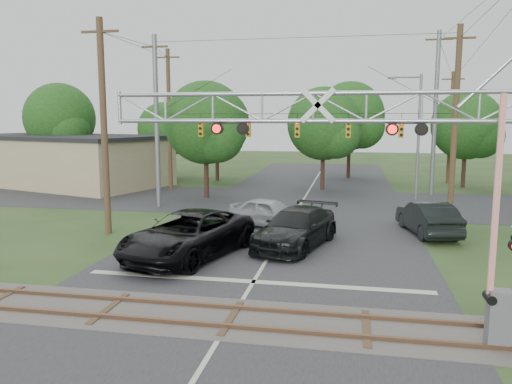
% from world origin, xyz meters
% --- Properties ---
extents(ground, '(160.00, 160.00, 0.00)m').
position_xyz_m(ground, '(0.00, 0.00, 0.00)').
color(ground, '#27411E').
rests_on(ground, ground).
extents(road_main, '(14.00, 90.00, 0.02)m').
position_xyz_m(road_main, '(0.00, 10.00, 0.01)').
color(road_main, '#2A2A2D').
rests_on(road_main, ground).
extents(road_cross, '(90.00, 12.00, 0.02)m').
position_xyz_m(road_cross, '(0.00, 24.00, 0.01)').
color(road_cross, '#2A2A2D').
rests_on(road_cross, ground).
extents(railroad_track, '(90.00, 3.20, 0.17)m').
position_xyz_m(railroad_track, '(0.00, 2.00, 0.03)').
color(railroad_track, '#46423D').
rests_on(railroad_track, ground).
extents(crossing_gantry, '(11.78, 0.97, 7.59)m').
position_xyz_m(crossing_gantry, '(4.57, 1.64, 4.72)').
color(crossing_gantry, gray).
rests_on(crossing_gantry, ground).
extents(traffic_signal_span, '(19.34, 0.36, 11.50)m').
position_xyz_m(traffic_signal_span, '(0.93, 20.00, 5.70)').
color(traffic_signal_span, slate).
rests_on(traffic_signal_span, ground).
extents(pickup_black, '(5.14, 7.83, 2.00)m').
position_xyz_m(pickup_black, '(-3.46, 8.30, 1.00)').
color(pickup_black, black).
rests_on(pickup_black, ground).
extents(car_dark, '(4.14, 6.69, 1.81)m').
position_xyz_m(car_dark, '(0.96, 11.03, 0.90)').
color(car_dark, black).
rests_on(car_dark, ground).
extents(sedan_silver, '(5.14, 3.60, 1.63)m').
position_xyz_m(sedan_silver, '(-0.94, 15.01, 0.81)').
color(sedan_silver, '#9B9EA2').
rests_on(sedan_silver, ground).
extents(suv_dark, '(2.91, 5.56, 1.74)m').
position_xyz_m(suv_dark, '(7.45, 14.88, 0.87)').
color(suv_dark, black).
rests_on(suv_dark, ground).
extents(commercial_building, '(21.42, 15.17, 4.53)m').
position_xyz_m(commercial_building, '(-22.77, 29.63, 2.27)').
color(commercial_building, tan).
rests_on(commercial_building, ground).
extents(streetlight, '(2.46, 0.26, 9.21)m').
position_xyz_m(streetlight, '(8.08, 26.60, 5.15)').
color(streetlight, slate).
rests_on(streetlight, ground).
extents(utility_poles, '(26.09, 29.84, 13.76)m').
position_xyz_m(utility_poles, '(2.82, 22.16, 6.12)').
color(utility_poles, '#482D21').
rests_on(utility_poles, ground).
extents(treeline, '(55.20, 25.23, 9.71)m').
position_xyz_m(treeline, '(-0.46, 32.36, 5.71)').
color(treeline, '#362118').
rests_on(treeline, ground).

